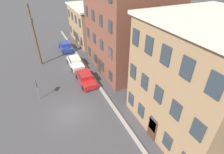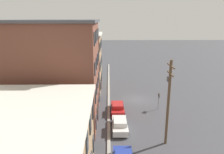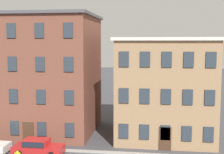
{
  "view_description": "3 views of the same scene",
  "coord_description": "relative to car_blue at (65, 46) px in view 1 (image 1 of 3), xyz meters",
  "views": [
    {
      "loc": [
        14.39,
        -1.84,
        13.55
      ],
      "look_at": [
        0.86,
        4.46,
        3.92
      ],
      "focal_mm": 28.0,
      "sensor_mm": 36.0,
      "label": 1
    },
    {
      "loc": [
        -33.84,
        4.47,
        13.12
      ],
      "look_at": [
        -0.07,
        3.96,
        3.94
      ],
      "focal_mm": 35.0,
      "sensor_mm": 36.0,
      "label": 2
    },
    {
      "loc": [
        5.22,
        -22.26,
        9.92
      ],
      "look_at": [
        1.76,
        2.67,
        7.12
      ],
      "focal_mm": 50.0,
      "sensor_mm": 36.0,
      "label": 3
    }
  ],
  "objects": [
    {
      "name": "car_red",
      "position": [
        12.11,
        0.06,
        0.0
      ],
      "size": [
        4.4,
        1.92,
        1.43
      ],
      "color": "#B21E1E",
      "rests_on": "ground_plane"
    },
    {
      "name": "car_white",
      "position": [
        7.05,
        -0.02,
        0.0
      ],
      "size": [
        4.4,
        1.92,
        1.43
      ],
      "color": "silver",
      "rests_on": "ground_plane"
    },
    {
      "name": "apartment_far",
      "position": [
        23.3,
        7.64,
        4.46
      ],
      "size": [
        10.1,
        10.16,
        10.38
      ],
      "color": "#9E7A56",
      "rests_on": "ground_plane"
    },
    {
      "name": "ground_plane",
      "position": [
        17.06,
        -3.18,
        -0.75
      ],
      "size": [
        200.0,
        200.0,
        0.0
      ],
      "primitive_type": "plane",
      "color": "#424247"
    },
    {
      "name": "utility_pole",
      "position": [
        4.11,
        -4.82,
        4.4
      ],
      "size": [
        2.4,
        0.44,
        9.16
      ],
      "color": "brown",
      "rests_on": "ground_plane"
    },
    {
      "name": "kerb_strip",
      "position": [
        17.06,
        1.32,
        -0.67
      ],
      "size": [
        56.0,
        0.36,
        0.16
      ],
      "primitive_type": "cube",
      "color": "#9E998E",
      "rests_on": "ground_plane"
    },
    {
      "name": "apartment_corner",
      "position": [
        -2.54,
        8.6,
        2.78
      ],
      "size": [
        11.09,
        12.07,
        7.03
      ],
      "color": "#9E7A56",
      "rests_on": "ground_plane"
    },
    {
      "name": "apartment_midblock",
      "position": [
        10.11,
        7.59,
        5.72
      ],
      "size": [
        11.63,
        10.06,
        12.91
      ],
      "color": "brown",
      "rests_on": "ground_plane"
    },
    {
      "name": "caution_sign",
      "position": [
        13.08,
        -6.0,
        1.02
      ],
      "size": [
        0.97,
        0.08,
        2.65
      ],
      "color": "slate",
      "rests_on": "ground_plane"
    },
    {
      "name": "car_blue",
      "position": [
        0.0,
        0.0,
        0.0
      ],
      "size": [
        4.4,
        1.92,
        1.43
      ],
      "color": "#233899",
      "rests_on": "ground_plane"
    }
  ]
}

